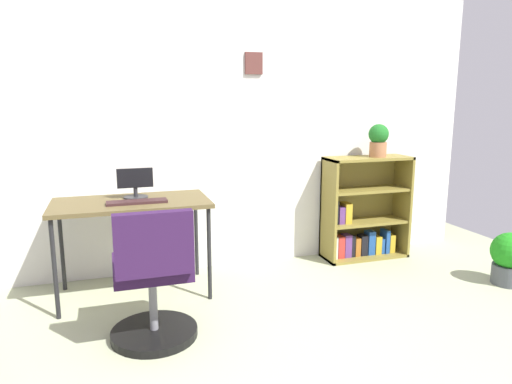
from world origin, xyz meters
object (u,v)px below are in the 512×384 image
office_chair (153,285)px  potted_plant_on_shelf (378,139)px  desk (131,208)px  potted_plant_floor (509,257)px  monitor (135,184)px  bookshelf_low (362,213)px  keyboard (137,202)px

office_chair → potted_plant_on_shelf: potted_plant_on_shelf is taller
desk → potted_plant_floor: bearing=-13.9°
monitor → bookshelf_low: size_ratio=0.28×
bookshelf_low → potted_plant_on_shelf: (0.10, -0.05, 0.67)m
keyboard → office_chair: 0.76m
monitor → bookshelf_low: 2.05m
potted_plant_floor → monitor: bearing=164.2°
potted_plant_on_shelf → office_chair: bearing=-155.1°
potted_plant_on_shelf → potted_plant_floor: 1.40m
monitor → potted_plant_floor: 2.92m
monitor → potted_plant_floor: monitor is taller
potted_plant_floor → desk: bearing=166.1°
keyboard → potted_plant_on_shelf: (2.10, 0.30, 0.36)m
desk → office_chair: bearing=-84.7°
office_chair → potted_plant_on_shelf: size_ratio=2.89×
monitor → potted_plant_floor: (2.75, -0.78, -0.60)m
monitor → office_chair: 0.96m
keyboard → bookshelf_low: bookshelf_low is taller
office_chair → potted_plant_floor: 2.72m
monitor → keyboard: bearing=-91.1°
bookshelf_low → potted_plant_floor: bookshelf_low is taller
keyboard → office_chair: (0.03, -0.66, -0.36)m
potted_plant_floor → potted_plant_on_shelf: bearing=125.9°
potted_plant_on_shelf → desk: bearing=-174.5°
monitor → bookshelf_low: bearing=4.9°
desk → monitor: bearing=65.7°
keyboard → office_chair: size_ratio=0.50×
bookshelf_low → potted_plant_on_shelf: 0.68m
keyboard → potted_plant_on_shelf: potted_plant_on_shelf is taller
keyboard → bookshelf_low: (2.00, 0.35, -0.31)m
keyboard → potted_plant_on_shelf: size_ratio=1.43×
desk → potted_plant_on_shelf: size_ratio=3.80×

